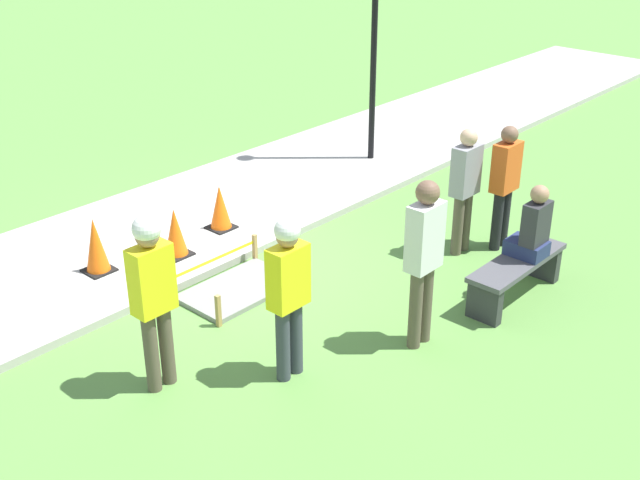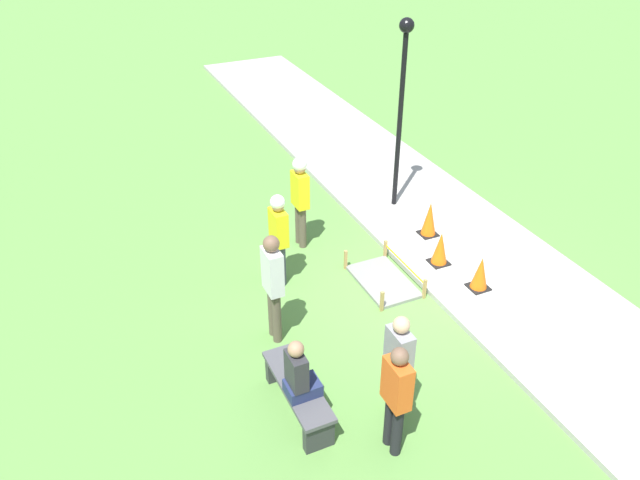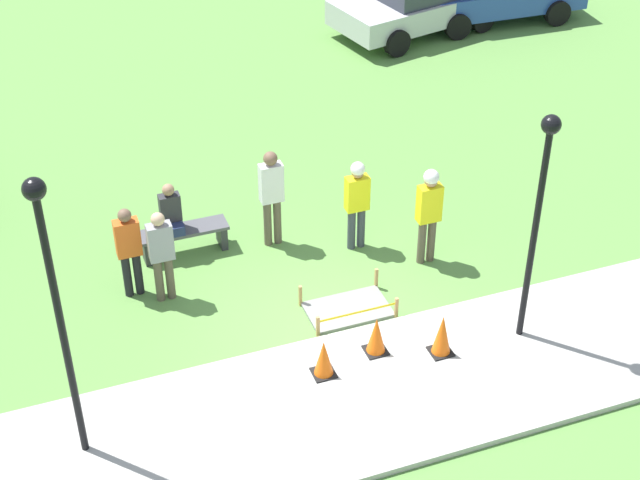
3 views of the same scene
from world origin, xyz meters
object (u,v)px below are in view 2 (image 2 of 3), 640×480
traffic_cone_near_patch (480,273)px  traffic_cone_sidewalk_edge (429,219)px  bystander_in_gray_shirt (273,282)px  bystander_in_white_shirt (398,362)px  park_bench (298,392)px  worker_assistant (279,232)px  person_seated_on_bench (299,374)px  worker_supervisor (300,194)px  traffic_cone_far_patch (440,248)px  bystander_in_orange_shirt (396,395)px  lamppost_near (402,88)px

traffic_cone_near_patch → traffic_cone_sidewalk_edge: 1.84m
bystander_in_gray_shirt → bystander_in_white_shirt: (-2.14, -0.88, -0.12)m
park_bench → bystander_in_gray_shirt: (1.54, -0.26, 0.72)m
traffic_cone_near_patch → worker_assistant: bearing=60.0°
park_bench → person_seated_on_bench: person_seated_on_bench is taller
traffic_cone_near_patch → worker_supervisor: size_ratio=0.34×
worker_supervisor → bystander_in_white_shirt: size_ratio=1.09×
traffic_cone_far_patch → bystander_in_gray_shirt: bystander_in_gray_shirt is taller
worker_supervisor → bystander_in_gray_shirt: 2.71m
person_seated_on_bench → worker_assistant: (3.05, -0.93, 0.17)m
traffic_cone_far_patch → worker_assistant: bearing=74.0°
person_seated_on_bench → bystander_in_gray_shirt: (1.71, -0.31, 0.22)m
traffic_cone_far_patch → traffic_cone_sidewalk_edge: (0.92, -0.36, 0.03)m
traffic_cone_far_patch → bystander_in_white_shirt: bystander_in_white_shirt is taller
person_seated_on_bench → traffic_cone_far_patch: bearing=-58.7°
park_bench → worker_assistant: bearing=-17.0°
traffic_cone_far_patch → bystander_in_orange_shirt: (-3.14, 2.80, 0.53)m
worker_assistant → bystander_in_orange_shirt: bearing=179.6°
worker_supervisor → bystander_in_white_shirt: bearing=173.2°
traffic_cone_sidewalk_edge → bystander_in_white_shirt: (-3.60, 2.87, 0.50)m
traffic_cone_near_patch → worker_assistant: (1.71, 2.97, 0.62)m
bystander_in_orange_shirt → bystander_in_white_shirt: bearing=-33.0°
bystander_in_white_shirt → worker_assistant: bearing=4.5°
bystander_in_white_shirt → lamppost_near: lamppost_near is taller
traffic_cone_sidewalk_edge → bystander_in_orange_shirt: 5.17m
worker_supervisor → bystander_in_white_shirt: 4.48m
traffic_cone_far_patch → traffic_cone_sidewalk_edge: traffic_cone_sidewalk_edge is taller
traffic_cone_sidewalk_edge → park_bench: size_ratio=0.45×
bystander_in_orange_shirt → person_seated_on_bench: bearing=45.3°
person_seated_on_bench → bystander_in_orange_shirt: bearing=-134.7°
traffic_cone_far_patch → person_seated_on_bench: size_ratio=0.72×
traffic_cone_far_patch → traffic_cone_sidewalk_edge: size_ratio=0.91×
traffic_cone_sidewalk_edge → bystander_in_white_shirt: bearing=141.4°
traffic_cone_sidewalk_edge → worker_supervisor: 2.57m
traffic_cone_near_patch → bystander_in_white_shirt: 3.26m
bystander_in_gray_shirt → lamppost_near: size_ratio=0.49×
traffic_cone_near_patch → lamppost_near: (3.19, -0.19, 2.20)m
worker_assistant → bystander_in_white_shirt: size_ratio=1.03×
traffic_cone_near_patch → traffic_cone_sidewalk_edge: traffic_cone_sidewalk_edge is taller
bystander_in_orange_shirt → traffic_cone_far_patch: bearing=-41.7°
traffic_cone_far_patch → bystander_in_orange_shirt: bystander_in_orange_shirt is taller
traffic_cone_sidewalk_edge → worker_supervisor: bearing=70.0°
worker_supervisor → bystander_in_orange_shirt: size_ratio=1.10×
park_bench → worker_supervisor: (3.84, -1.68, 0.76)m
park_bench → worker_supervisor: worker_supervisor is taller
park_bench → worker_supervisor: bearing=-23.6°
traffic_cone_near_patch → bystander_in_white_shirt: (-1.76, 2.70, 0.54)m
worker_supervisor → lamppost_near: 2.84m
lamppost_near → traffic_cone_near_patch: bearing=176.5°
park_bench → bystander_in_white_shirt: bystander_in_white_shirt is taller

